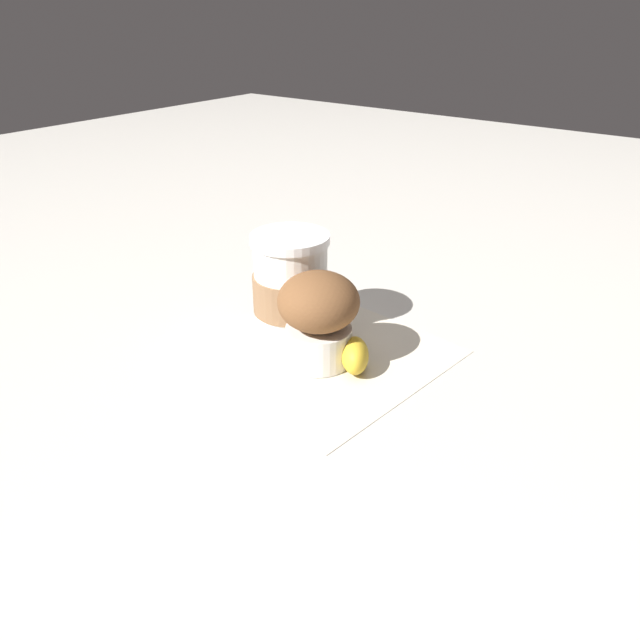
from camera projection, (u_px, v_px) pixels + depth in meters
The scene contains 5 objects.
ground_plane at pixel (320, 355), 0.71m from camera, with size 3.00×3.00×0.00m, color beige.
paper_napkin at pixel (320, 354), 0.71m from camera, with size 0.25×0.25×0.00m, color beige.
coffee_cup at pixel (291, 285), 0.74m from camera, with size 0.09×0.09×0.12m.
muffin at pixel (319, 315), 0.67m from camera, with size 0.09×0.09×0.10m.
banana at pixel (327, 336), 0.70m from camera, with size 0.15×0.08×0.04m.
Camera 1 is at (0.37, -0.48, 0.36)m, focal length 35.00 mm.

